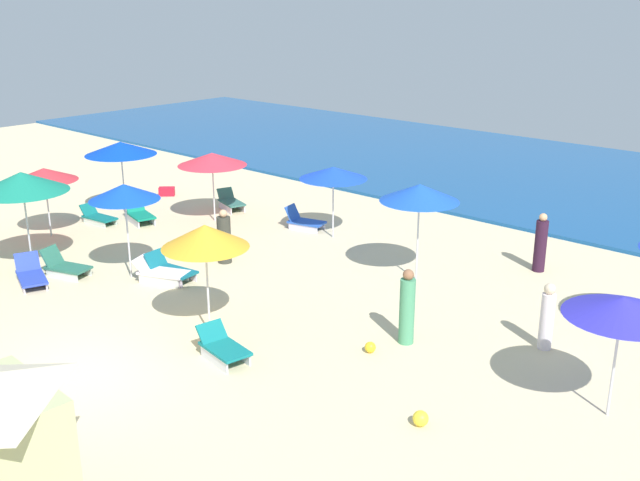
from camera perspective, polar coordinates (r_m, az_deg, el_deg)
ground_plane at (r=16.00m, az=-18.41°, el=-9.99°), size 60.00×60.00×0.00m
ocean at (r=32.51m, az=18.18°, el=4.53°), size 60.00×14.96×0.12m
umbrella_0 at (r=14.03m, az=22.28°, el=-4.76°), size 2.05×2.05×2.35m
umbrella_1 at (r=19.59m, az=7.69°, el=3.67°), size 2.12×2.12×2.66m
umbrella_2 at (r=20.25m, az=-14.87°, el=3.63°), size 1.88×1.88×2.62m
lounge_chair_2_0 at (r=20.33m, az=-12.21°, el=-2.43°), size 1.58×1.15×0.64m
lounge_chair_2_1 at (r=20.43m, az=-11.51°, el=-2.26°), size 1.50×0.83×0.71m
umbrella_3 at (r=25.05m, az=-8.32°, el=6.23°), size 2.32×2.32×2.36m
lounge_chair_3_0 at (r=26.78m, az=-6.90°, el=2.96°), size 1.41×0.96×0.69m
umbrella_4 at (r=23.05m, az=1.03°, el=5.23°), size 2.13×2.13×2.29m
lounge_chair_4_0 at (r=24.36m, az=-1.25°, el=1.50°), size 1.39×0.92×0.76m
umbrella_5 at (r=24.69m, az=-20.51°, el=4.80°), size 2.04×2.04×2.24m
umbrella_6 at (r=26.49m, az=-15.13°, el=6.88°), size 2.45×2.45×2.57m
lounge_chair_6_0 at (r=25.79m, az=-13.74°, el=1.98°), size 1.53×0.98×0.75m
lounge_chair_6_1 at (r=26.07m, az=-16.75°, el=1.75°), size 1.40×0.69×0.61m
umbrella_7 at (r=16.37m, az=-8.86°, el=0.33°), size 1.95×1.95×2.60m
lounge_chair_7_0 at (r=15.91m, az=-7.51°, el=-8.17°), size 1.39×0.84×0.67m
umbrella_8 at (r=21.68m, az=-22.02°, el=4.21°), size 2.48×2.48×2.81m
lounge_chair_8_0 at (r=21.21m, az=-21.40°, el=-2.51°), size 1.60×1.09×0.71m
lounge_chair_8_1 at (r=21.48m, az=-19.07°, el=-1.90°), size 1.43×1.00×0.77m
beachgoer_0 at (r=16.39m, az=6.73°, el=-5.24°), size 0.43×0.43×1.74m
beachgoer_1 at (r=21.35m, az=-7.40°, el=0.16°), size 0.46×0.46×1.58m
beachgoer_2 at (r=21.39m, az=16.65°, el=-0.28°), size 0.38×0.38×1.68m
beachgoer_3 at (r=16.79m, az=17.11°, el=-5.69°), size 0.42×0.42×1.53m
beach_ball_0 at (r=16.17m, az=3.90°, el=-8.22°), size 0.24×0.24×0.24m
cooler_box_1 at (r=29.09m, az=-11.73°, el=3.72°), size 0.63×0.63×0.33m
beach_ball_2 at (r=13.74m, az=7.76°, el=-13.44°), size 0.29×0.29×0.29m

